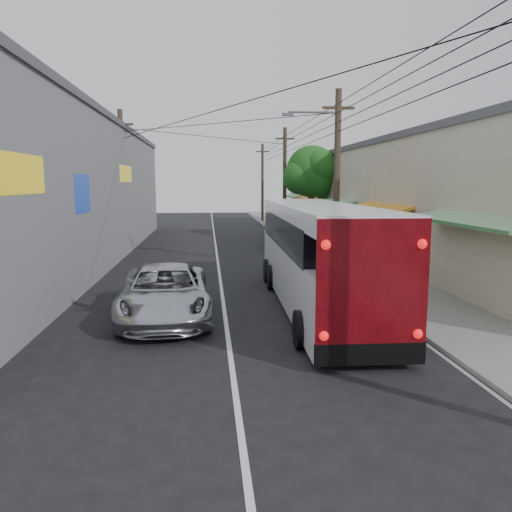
{
  "coord_description": "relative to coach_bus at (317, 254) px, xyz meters",
  "views": [
    {
      "loc": [
        -0.48,
        -8.75,
        3.97
      ],
      "look_at": [
        1.11,
        7.69,
        1.56
      ],
      "focal_mm": 35.0,
      "sensor_mm": 36.0,
      "label": 1
    }
  ],
  "objects": [
    {
      "name": "coach_bus",
      "position": [
        0.0,
        0.0,
        0.0
      ],
      "size": [
        2.86,
        11.58,
        3.32
      ],
      "rotation": [
        0.0,
        0.0,
        -0.02
      ],
      "color": "white",
      "rests_on": "ground"
    },
    {
      "name": "jeepney",
      "position": [
        -4.77,
        -0.97,
        -0.94
      ],
      "size": [
        2.88,
        5.73,
        1.56
      ],
      "primitive_type": "imported",
      "rotation": [
        0.0,
        0.0,
        0.05
      ],
      "color": "silver",
      "rests_on": "ground"
    },
    {
      "name": "pedestrian_near",
      "position": [
        2.4,
        4.29,
        -0.68
      ],
      "size": [
        0.79,
        0.68,
        1.84
      ],
      "primitive_type": "imported",
      "rotation": [
        0.0,
        0.0,
        2.71
      ],
      "color": "pink",
      "rests_on": "sidewalk"
    },
    {
      "name": "utility_poles",
      "position": [
        0.12,
        13.51,
        2.41
      ],
      "size": [
        11.8,
        45.28,
        8.0
      ],
      "color": "#473828",
      "rests_on": "ground"
    },
    {
      "name": "ground",
      "position": [
        -3.0,
        -6.82,
        -1.72
      ],
      "size": [
        120.0,
        120.0,
        0.0
      ],
      "primitive_type": "plane",
      "color": "black",
      "rests_on": "ground"
    },
    {
      "name": "street_tree",
      "position": [
        3.87,
        19.2,
        2.95
      ],
      "size": [
        4.4,
        4.0,
        6.6
      ],
      "color": "#3F2B19",
      "rests_on": "ground"
    },
    {
      "name": "pedestrian_far",
      "position": [
        4.6,
        8.11,
        -0.7
      ],
      "size": [
        0.87,
        0.68,
        1.79
      ],
      "primitive_type": "imported",
      "rotation": [
        0.0,
        0.0,
        3.14
      ],
      "color": "#88A5C7",
      "rests_on": "sidewalk"
    },
    {
      "name": "sidewalk",
      "position": [
        3.5,
        13.18,
        -1.66
      ],
      "size": [
        3.0,
        80.0,
        0.12
      ],
      "primitive_type": "cube",
      "color": "slate",
      "rests_on": "ground"
    },
    {
      "name": "parked_car_mid",
      "position": [
        0.8,
        14.13,
        -1.05
      ],
      "size": [
        1.69,
        3.99,
        1.35
      ],
      "primitive_type": "imported",
      "rotation": [
        0.0,
        0.0,
        -0.03
      ],
      "color": "#26262B",
      "rests_on": "ground"
    },
    {
      "name": "building_right",
      "position": [
        7.99,
        15.18,
        1.43
      ],
      "size": [
        7.09,
        40.0,
        6.25
      ],
      "color": "beige",
      "rests_on": "ground"
    },
    {
      "name": "building_left",
      "position": [
        -11.5,
        11.18,
        1.93
      ],
      "size": [
        7.2,
        36.0,
        7.25
      ],
      "color": "slate",
      "rests_on": "ground"
    },
    {
      "name": "parked_suv",
      "position": [
        0.8,
        6.18,
        -0.93
      ],
      "size": [
        2.61,
        5.59,
        1.58
      ],
      "primitive_type": "imported",
      "rotation": [
        0.0,
        0.0,
        0.07
      ],
      "color": "#A7A7AF",
      "rests_on": "ground"
    },
    {
      "name": "parked_car_far",
      "position": [
        1.6,
        20.18,
        -1.02
      ],
      "size": [
        1.48,
        4.22,
        1.39
      ],
      "primitive_type": "imported",
      "rotation": [
        0.0,
        0.0,
        0.0
      ],
      "color": "black",
      "rests_on": "ground"
    }
  ]
}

